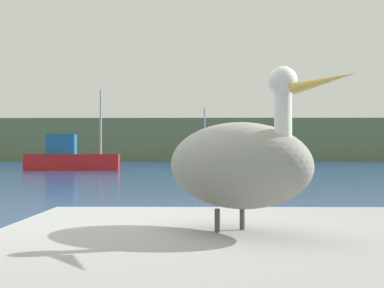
{
  "coord_description": "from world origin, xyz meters",
  "views": [
    {
      "loc": [
        0.89,
        -3.95,
        1.01
      ],
      "look_at": [
        0.66,
        18.66,
        1.37
      ],
      "focal_mm": 52.25,
      "sensor_mm": 36.0,
      "label": 1
    }
  ],
  "objects": [
    {
      "name": "pier_dock",
      "position": [
        1.11,
        -0.81,
        0.28
      ],
      "size": [
        2.76,
        2.93,
        0.56
      ],
      "primitive_type": "cube",
      "color": "gray",
      "rests_on": "ground"
    },
    {
      "name": "fishing_boat_red",
      "position": [
        -6.58,
        28.73,
        0.7
      ],
      "size": [
        5.51,
        2.24,
        4.73
      ],
      "rotation": [
        0.0,
        0.0,
        0.09
      ],
      "color": "red",
      "rests_on": "ground"
    },
    {
      "name": "pelican",
      "position": [
        1.11,
        -0.82,
        0.95
      ],
      "size": [
        1.05,
        1.27,
        0.89
      ],
      "rotation": [
        0.0,
        0.0,
        -0.94
      ],
      "color": "gray",
      "rests_on": "pier_dock"
    },
    {
      "name": "fishing_boat_orange",
      "position": [
        3.2,
        38.43,
        0.95
      ],
      "size": [
        6.55,
        4.09,
        4.33
      ],
      "rotation": [
        0.0,
        0.0,
        3.54
      ],
      "color": "orange",
      "rests_on": "ground"
    },
    {
      "name": "hillside_backdrop",
      "position": [
        0.0,
        69.79,
        2.66
      ],
      "size": [
        140.0,
        11.04,
        5.31
      ],
      "primitive_type": "cube",
      "color": "#6B7A51",
      "rests_on": "ground"
    }
  ]
}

